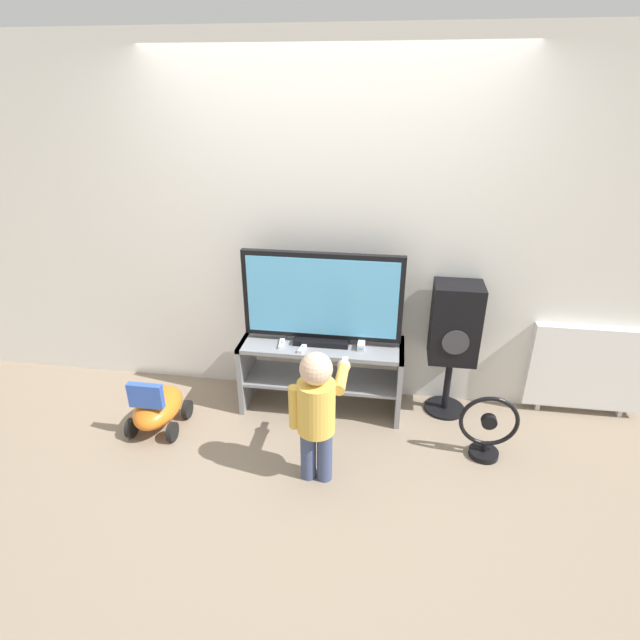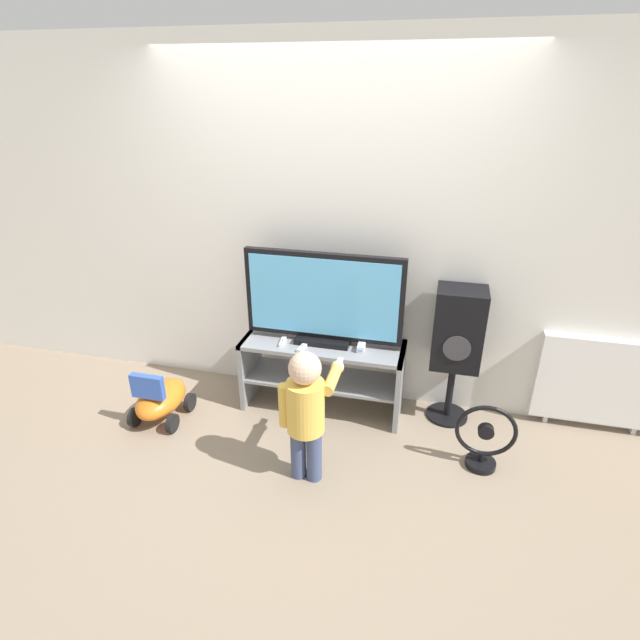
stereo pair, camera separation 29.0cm
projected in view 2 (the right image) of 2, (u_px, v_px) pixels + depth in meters
The scene contains 12 objects.
ground_plane at pixel (316, 422), 3.69m from camera, with size 16.00×16.00×0.00m, color gray.
wall_back at pixel (332, 233), 3.56m from camera, with size 10.00×0.06×2.60m.
tv_stand at pixel (323, 365), 3.71m from camera, with size 1.19×0.41×0.56m.
television at pixel (323, 300), 3.50m from camera, with size 1.13×0.20×0.68m.
game_console at pixel (362, 345), 3.55m from camera, with size 0.05×0.18×0.05m.
remote_primary at pixel (283, 342), 3.62m from camera, with size 0.05×0.13×0.03m.
remote_secondary at pixel (302, 347), 3.55m from camera, with size 0.05×0.13×0.03m.
child at pixel (306, 407), 2.96m from camera, with size 0.34×0.50×0.90m.
speaker_tower at pixel (458, 333), 3.45m from camera, with size 0.34×0.30×1.03m.
floor_fan at pixel (484, 440), 3.18m from camera, with size 0.38×0.20×0.47m.
ride_on_toy at pixel (161, 399), 3.66m from camera, with size 0.34×0.49×0.44m.
radiator at pixel (600, 382), 3.47m from camera, with size 0.84×0.08×0.72m.
Camera 2 is at (0.75, -2.91, 2.27)m, focal length 28.00 mm.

